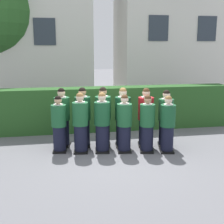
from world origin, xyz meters
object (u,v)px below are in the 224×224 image
object	(u,v)px
student_in_red_blazer	(146,119)
student_front_row_1	(80,124)
student_rear_row_3	(123,119)
student_front_row_4	(147,125)
student_rear_row_5	(166,120)
student_front_row_5	(168,125)
student_rear_row_0	(62,119)
student_rear_row_2	(103,118)
student_rear_row_1	(83,118)
student_front_row_0	(59,125)
student_front_row_3	(124,125)
student_front_row_2	(102,124)

from	to	relation	value
student_in_red_blazer	student_front_row_1	bearing A→B (deg)	-173.69
student_rear_row_3	student_in_red_blazer	distance (m)	0.65
student_front_row_4	student_rear_row_3	size ratio (longest dim) A/B	0.92
student_in_red_blazer	student_rear_row_5	bearing A→B (deg)	-12.27
student_front_row_5	student_rear_row_0	size ratio (longest dim) A/B	0.92
student_rear_row_3	student_rear_row_2	bearing A→B (deg)	166.97
student_rear_row_1	student_rear_row_5	size ratio (longest dim) A/B	1.05
student_front_row_1	student_rear_row_3	size ratio (longest dim) A/B	0.96
student_rear_row_0	student_rear_row_5	xyz separation A→B (m)	(2.89, -0.54, -0.03)
student_front_row_0	student_rear_row_1	xyz separation A→B (m)	(0.67, 0.35, 0.08)
student_in_red_blazer	student_front_row_4	bearing A→B (deg)	-101.64
student_front_row_3	student_front_row_4	world-z (taller)	student_front_row_3
student_rear_row_2	student_front_row_5	bearing A→B (deg)	-27.06
student_rear_row_0	student_rear_row_1	world-z (taller)	student_rear_row_1
student_front_row_3	student_front_row_5	size ratio (longest dim) A/B	1.01
student_front_row_0	student_in_red_blazer	distance (m)	2.44
student_front_row_1	student_in_red_blazer	size ratio (longest dim) A/B	0.97
student_rear_row_5	student_front_row_0	bearing A→B (deg)	178.98
student_front_row_2	student_rear_row_5	world-z (taller)	student_front_row_2
student_front_row_4	student_front_row_5	world-z (taller)	student_front_row_4
student_rear_row_0	student_rear_row_3	size ratio (longest dim) A/B	0.99
student_front_row_2	student_front_row_3	bearing A→B (deg)	-10.05
student_rear_row_3	student_front_row_3	bearing A→B (deg)	-96.86
student_rear_row_1	student_front_row_0	bearing A→B (deg)	-152.80
student_front_row_1	student_rear_row_5	world-z (taller)	student_front_row_1
student_front_row_4	student_rear_row_3	xyz separation A→B (m)	(-0.55, 0.58, 0.07)
student_front_row_5	student_rear_row_1	size ratio (longest dim) A/B	0.91
student_front_row_1	student_front_row_5	size ratio (longest dim) A/B	1.05
student_front_row_1	student_front_row_4	size ratio (longest dim) A/B	1.04
student_front_row_4	student_front_row_5	xyz separation A→B (m)	(0.53, -0.12, -0.01)
student_front_row_0	student_rear_row_5	xyz separation A→B (m)	(2.99, -0.05, 0.04)
student_rear_row_2	student_in_red_blazer	xyz separation A→B (m)	(1.19, -0.21, -0.01)
student_rear_row_5	student_front_row_2	bearing A→B (deg)	-175.16
student_rear_row_5	student_front_row_3	bearing A→B (deg)	-168.28
student_front_row_2	student_front_row_5	size ratio (longest dim) A/B	1.05
student_front_row_4	student_rear_row_1	xyz separation A→B (m)	(-1.66, 0.77, 0.07)
student_rear_row_3	student_rear_row_5	world-z (taller)	student_rear_row_3
student_front_row_5	student_rear_row_0	xyz separation A→B (m)	(-2.76, 1.04, 0.06)
student_rear_row_2	student_in_red_blazer	distance (m)	1.21
student_front_row_2	student_rear_row_2	bearing A→B (deg)	78.37
student_front_row_4	student_rear_row_2	distance (m)	1.30
student_front_row_1	student_front_row_3	distance (m)	1.18
student_rear_row_1	student_front_row_3	bearing A→B (deg)	-31.97
student_rear_row_1	student_front_row_1	bearing A→B (deg)	-102.33
student_front_row_0	student_rear_row_3	distance (m)	1.80
student_front_row_1	student_front_row_5	bearing A→B (deg)	-10.16
student_front_row_2	student_front_row_4	bearing A→B (deg)	-10.39
student_front_row_0	student_rear_row_5	distance (m)	2.99
student_front_row_4	student_rear_row_2	size ratio (longest dim) A/B	0.91
student_front_row_4	student_rear_row_0	world-z (taller)	student_rear_row_0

